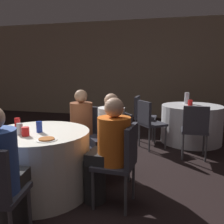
# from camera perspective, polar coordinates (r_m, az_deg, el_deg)

# --- Properties ---
(ground_plane) EXTENTS (16.00, 16.00, 0.00)m
(ground_plane) POSITION_cam_1_polar(r_m,az_deg,el_deg) (3.16, -19.87, -17.48)
(ground_plane) COLOR black
(wall_back) EXTENTS (16.00, 0.06, 2.80)m
(wall_back) POSITION_cam_1_polar(r_m,az_deg,el_deg) (7.50, 2.14, 9.68)
(wall_back) COLOR gray
(wall_back) RESTS_ON ground_plane
(table_near) EXTENTS (1.15, 1.15, 0.72)m
(table_near) POSITION_cam_1_polar(r_m,az_deg,el_deg) (3.04, -16.21, -10.94)
(table_near) COLOR white
(table_near) RESTS_ON ground_plane
(table_far) EXTENTS (1.15, 1.15, 0.72)m
(table_far) POSITION_cam_1_polar(r_m,az_deg,el_deg) (5.10, 17.67, -2.60)
(table_far) COLOR silver
(table_far) RESTS_ON ground_plane
(chair_near_northeast) EXTENTS (0.56, 0.56, 0.87)m
(chair_near_northeast) POSITION_cam_1_polar(r_m,az_deg,el_deg) (3.24, 1.31, -6.16)
(chair_near_northeast) COLOR #383842
(chair_near_northeast) RESTS_ON ground_plane
(chair_near_north) EXTENTS (0.47, 0.47, 0.87)m
(chair_near_north) POSITION_cam_1_polar(r_m,az_deg,el_deg) (3.74, -6.21, -4.01)
(chair_near_north) COLOR #383842
(chair_near_north) RESTS_ON ground_plane
(chair_near_east) EXTENTS (0.42, 0.42, 0.87)m
(chair_near_east) POSITION_cam_1_polar(r_m,az_deg,el_deg) (2.58, 2.38, -10.35)
(chair_near_east) COLOR #383842
(chair_near_east) RESTS_ON ground_plane
(chair_far_southwest) EXTENTS (0.56, 0.56, 0.87)m
(chair_far_southwest) POSITION_cam_1_polar(r_m,az_deg,el_deg) (4.48, 8.34, -1.76)
(chair_far_southwest) COLOR #383842
(chair_far_southwest) RESTS_ON ground_plane
(chair_far_west) EXTENTS (0.42, 0.41, 0.87)m
(chair_far_west) POSITION_cam_1_polar(r_m,az_deg,el_deg) (5.15, 6.75, -0.20)
(chair_far_west) COLOR #383842
(chair_far_west) RESTS_ON ground_plane
(chair_far_south) EXTENTS (0.40, 0.41, 0.87)m
(chair_far_south) POSITION_cam_1_polar(r_m,az_deg,el_deg) (4.10, 18.45, -3.22)
(chair_far_south) COLOR #383842
(chair_far_south) RESTS_ON ground_plane
(person_blue_shirt) EXTENTS (0.37, 0.50, 1.15)m
(person_blue_shirt) POSITION_cam_1_polar(r_m,az_deg,el_deg) (2.26, -23.86, -12.80)
(person_blue_shirt) COLOR #282828
(person_blue_shirt) RESTS_ON ground_plane
(person_white_shirt) EXTENTS (0.48, 0.46, 1.12)m
(person_white_shirt) POSITION_cam_1_polar(r_m,az_deg,el_deg) (3.16, -1.36, -5.73)
(person_white_shirt) COLOR black
(person_white_shirt) RESTS_ON ground_plane
(person_orange_shirt) EXTENTS (0.51, 0.34, 1.14)m
(person_orange_shirt) POSITION_cam_1_polar(r_m,az_deg,el_deg) (2.61, -1.03, -8.91)
(person_orange_shirt) COLOR #282828
(person_orange_shirt) RESTS_ON ground_plane
(person_floral_shirt) EXTENTS (0.36, 0.50, 1.13)m
(person_floral_shirt) POSITION_cam_1_polar(r_m,az_deg,el_deg) (3.60, -7.60, -3.94)
(person_floral_shirt) COLOR black
(person_floral_shirt) RESTS_ON ground_plane
(pizza_plate_near) EXTENTS (0.21, 0.21, 0.02)m
(pizza_plate_near) POSITION_cam_1_polar(r_m,az_deg,el_deg) (2.56, -14.73, -6.04)
(pizza_plate_near) COLOR white
(pizza_plate_near) RESTS_ON table_near
(soda_can_blue) EXTENTS (0.07, 0.07, 0.12)m
(soda_can_blue) POSITION_cam_1_polar(r_m,az_deg,el_deg) (2.88, -16.29, -3.27)
(soda_can_blue) COLOR #1E38A5
(soda_can_blue) RESTS_ON table_near
(soda_can_silver) EXTENTS (0.07, 0.07, 0.12)m
(soda_can_silver) POSITION_cam_1_polar(r_m,az_deg,el_deg) (2.85, -20.35, -3.64)
(soda_can_silver) COLOR silver
(soda_can_silver) RESTS_ON table_near
(soda_can_red) EXTENTS (0.07, 0.07, 0.12)m
(soda_can_red) POSITION_cam_1_polar(r_m,az_deg,el_deg) (3.17, -20.80, -2.37)
(soda_can_red) COLOR red
(soda_can_red) RESTS_ON table_near
(cup_near) EXTENTS (0.08, 0.08, 0.09)m
(cup_near) POSITION_cam_1_polar(r_m,az_deg,el_deg) (2.77, -19.18, -4.24)
(cup_near) COLOR red
(cup_near) RESTS_ON table_near
(bottle_far) EXTENTS (0.09, 0.09, 0.23)m
(bottle_far) POSITION_cam_1_polar(r_m,az_deg,el_deg) (5.24, 16.72, 3.08)
(bottle_far) COLOR silver
(bottle_far) RESTS_ON table_far
(cup_far) EXTENTS (0.09, 0.09, 0.11)m
(cup_far) POSITION_cam_1_polar(r_m,az_deg,el_deg) (5.01, 17.45, 2.03)
(cup_far) COLOR red
(cup_far) RESTS_ON table_far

